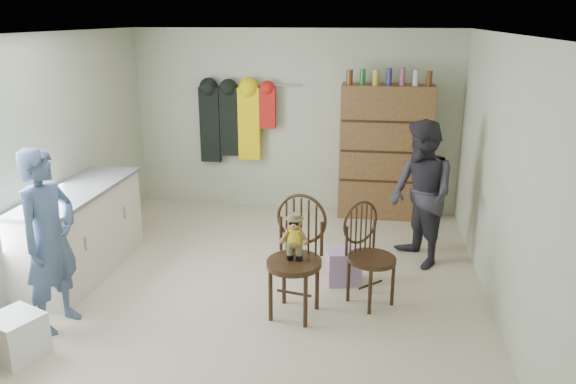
% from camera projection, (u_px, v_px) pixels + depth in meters
% --- Properties ---
extents(ground_plane, '(5.00, 5.00, 0.00)m').
position_uv_depth(ground_plane, '(261.00, 284.00, 5.80)').
color(ground_plane, beige).
rests_on(ground_plane, ground).
extents(room_walls, '(5.00, 5.00, 5.00)m').
position_uv_depth(room_walls, '(269.00, 124.00, 5.83)').
color(room_walls, beige).
rests_on(room_walls, ground).
extents(counter, '(0.64, 1.86, 0.94)m').
position_uv_depth(counter, '(80.00, 231.00, 5.93)').
color(counter, silver).
rests_on(counter, ground).
extents(plastic_tub, '(0.49, 0.48, 0.36)m').
position_uv_depth(plastic_tub, '(17.00, 336.00, 4.53)').
color(plastic_tub, white).
rests_on(plastic_tub, ground).
extents(chair_front, '(0.59, 0.59, 1.12)m').
position_uv_depth(chair_front, '(296.00, 248.00, 5.07)').
color(chair_front, '#311E11').
rests_on(chair_front, ground).
extents(chair_far, '(0.62, 0.62, 0.99)m').
position_uv_depth(chair_far, '(368.00, 250.00, 5.31)').
color(chair_far, '#311E11').
rests_on(chair_far, ground).
extents(striped_bag, '(0.39, 0.33, 0.36)m').
position_uv_depth(striped_bag, '(343.00, 267.00, 5.79)').
color(striped_bag, pink).
rests_on(striped_bag, ground).
extents(person_left, '(0.50, 0.66, 1.62)m').
position_uv_depth(person_left, '(49.00, 240.00, 4.81)').
color(person_left, '#42557A').
rests_on(person_left, ground).
extents(person_right, '(0.90, 0.97, 1.61)m').
position_uv_depth(person_right, '(421.00, 194.00, 6.07)').
color(person_right, '#2D2B33').
rests_on(person_right, ground).
extents(dresser, '(1.20, 0.39, 2.03)m').
position_uv_depth(dresser, '(385.00, 152.00, 7.52)').
color(dresser, brown).
rests_on(dresser, ground).
extents(coat_rack, '(1.42, 0.12, 1.09)m').
position_uv_depth(coat_rack, '(235.00, 121.00, 7.79)').
color(coat_rack, '#99999E').
rests_on(coat_rack, ground).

